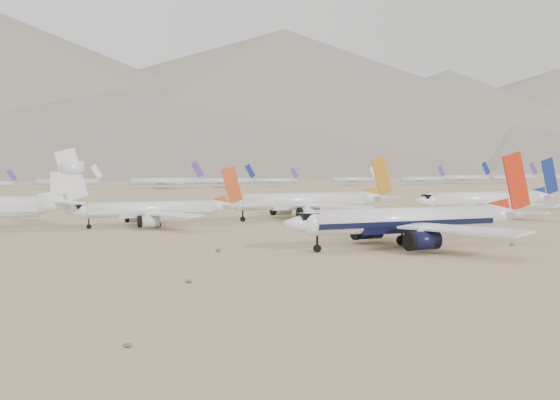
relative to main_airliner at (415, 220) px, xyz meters
name	(u,v)px	position (x,y,z in m)	size (l,w,h in m)	color
ground	(409,253)	(-5.86, -6.91, -5.00)	(7000.00, 7000.00, 0.00)	#9B845A
main_airliner	(415,220)	(0.00, 0.00, 0.00)	(51.56, 50.36, 18.20)	white
row2_navy_widebody	(489,200)	(63.01, 54.72, -0.08)	(49.53, 48.44, 17.62)	white
row2_gold_tail	(309,202)	(9.80, 66.47, 0.01)	(50.33, 49.22, 17.92)	white
row2_orange_tail	(157,210)	(-34.65, 61.06, -0.79)	(42.12, 41.20, 15.02)	white
distant_storage_row	(234,181)	(78.22, 324.04, -0.57)	(662.18, 63.88, 15.43)	silver
mountain_range	(42,89)	(64.32, 1641.10, 185.31)	(7354.00, 3024.00, 470.00)	slate
foothills	(318,136)	(520.82, 1093.09, 62.15)	(4637.50, 1395.00, 155.00)	slate
desert_scrub	(370,277)	(-26.59, -28.80, -4.72)	(233.60, 121.67, 0.63)	brown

